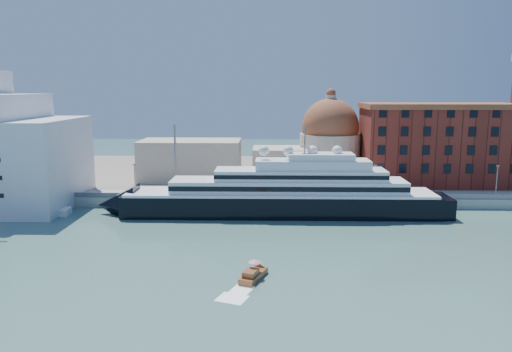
{
  "coord_description": "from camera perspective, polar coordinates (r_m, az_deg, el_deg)",
  "views": [
    {
      "loc": [
        3.35,
        -91.41,
        29.39
      ],
      "look_at": [
        0.77,
        18.0,
        10.12
      ],
      "focal_mm": 35.0,
      "sensor_mm": 36.0,
      "label": 1
    }
  ],
  "objects": [
    {
      "name": "service_barge",
      "position": [
        127.51,
        -23.28,
        -3.77
      ],
      "size": [
        13.66,
        5.67,
        2.99
      ],
      "rotation": [
        0.0,
        0.0,
        0.09
      ],
      "color": "white",
      "rests_on": "ground"
    },
    {
      "name": "quay_fence",
      "position": [
        123.78,
        -0.23,
        -2.28
      ],
      "size": [
        180.0,
        0.1,
        1.2
      ],
      "primitive_type": "cube",
      "color": "slate",
      "rests_on": "quay"
    },
    {
      "name": "superyacht",
      "position": [
        117.14,
        1.63,
        -2.41
      ],
      "size": [
        82.56,
        11.45,
        24.68
      ],
      "color": "black",
      "rests_on": "ground"
    },
    {
      "name": "land",
      "position": [
        168.85,
        0.2,
        0.31
      ],
      "size": [
        260.0,
        72.0,
        2.0
      ],
      "primitive_type": "cube",
      "color": "slate",
      "rests_on": "ground"
    },
    {
      "name": "ground",
      "position": [
        96.08,
        -0.72,
        -7.83
      ],
      "size": [
        400.0,
        400.0,
        0.0
      ],
      "primitive_type": "plane",
      "color": "#365D54",
      "rests_on": "ground"
    },
    {
      "name": "quay",
      "position": [
        128.57,
        -0.17,
        -2.66
      ],
      "size": [
        180.0,
        10.0,
        2.5
      ],
      "primitive_type": "cube",
      "color": "gray",
      "rests_on": "ground"
    },
    {
      "name": "church",
      "position": [
        150.3,
        2.5,
        2.91
      ],
      "size": [
        66.0,
        18.0,
        25.5
      ],
      "color": "beige",
      "rests_on": "land"
    },
    {
      "name": "lamp_posts",
      "position": [
        126.24,
        -5.96,
        1.02
      ],
      "size": [
        120.8,
        2.4,
        18.0
      ],
      "color": "slate",
      "rests_on": "quay"
    },
    {
      "name": "warehouse",
      "position": [
        152.24,
        20.02,
        3.5
      ],
      "size": [
        43.0,
        19.0,
        23.25
      ],
      "color": "maroon",
      "rests_on": "land"
    },
    {
      "name": "water_taxi",
      "position": [
        79.12,
        -0.34,
        -11.22
      ],
      "size": [
        4.54,
        7.17,
        3.23
      ],
      "rotation": [
        0.0,
        0.0,
        -0.36
      ],
      "color": "brown",
      "rests_on": "ground"
    }
  ]
}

